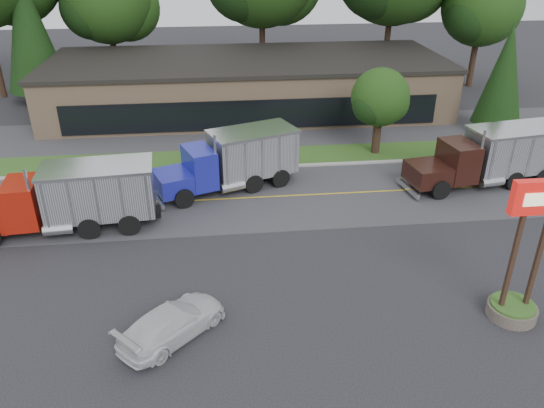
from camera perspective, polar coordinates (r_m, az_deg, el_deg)
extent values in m
plane|color=#35353B|center=(22.64, -3.12, -9.73)|extent=(140.00, 140.00, 0.00)
cube|color=#4D4D52|center=(30.30, -4.15, 0.57)|extent=(60.00, 8.00, 0.02)
cube|color=gold|center=(30.30, -4.15, 0.57)|extent=(60.00, 0.12, 0.01)
cube|color=#9E9E99|center=(34.10, -4.46, 3.74)|extent=(60.00, 0.30, 0.12)
cube|color=#30531C|center=(35.75, -4.58, 4.90)|extent=(60.00, 3.40, 0.03)
cube|color=#4D4D52|center=(40.42, -4.85, 7.60)|extent=(60.00, 7.00, 0.02)
cube|color=tan|center=(45.63, -2.64, 12.62)|extent=(32.00, 12.00, 4.00)
cylinder|color=#6B6054|center=(23.41, 24.36, -10.40)|extent=(1.90, 1.90, 0.50)
cylinder|color=#30531C|center=(23.23, 24.51, -9.81)|extent=(1.70, 1.70, 0.10)
cube|color=#332116|center=(21.89, 24.40, -5.68)|extent=(0.16, 0.16, 5.00)
cube|color=#332116|center=(22.40, 26.63, -5.42)|extent=(0.16, 0.16, 5.00)
cube|color=red|center=(20.92, 27.00, 0.70)|extent=(2.20, 0.35, 1.30)
cube|color=beige|center=(20.78, 27.26, 0.46)|extent=(1.50, 0.04, 0.50)
cube|color=beige|center=(21.06, 26.74, 0.93)|extent=(1.50, 0.04, 0.50)
cylinder|color=#382619|center=(54.07, -16.45, 14.16)|extent=(0.56, 0.56, 4.43)
sphere|color=#1E4011|center=(53.99, -15.35, 19.71)|extent=(6.07, 6.07, 6.07)
sphere|color=black|center=(52.70, -18.80, 19.37)|extent=(5.57, 5.57, 5.57)
cylinder|color=#382619|center=(53.36, -1.04, 15.74)|extent=(0.56, 0.56, 5.66)
cylinder|color=#382619|center=(54.77, 12.15, 15.57)|extent=(0.56, 0.56, 5.83)
cylinder|color=#382619|center=(56.14, 20.70, 13.78)|extent=(0.56, 0.56, 4.02)
sphere|color=#1E4011|center=(55.27, 21.68, 19.24)|extent=(7.34, 7.34, 7.34)
sphere|color=#1E4011|center=(56.81, 22.39, 18.35)|extent=(5.51, 5.51, 5.51)
sphere|color=black|center=(54.23, 20.74, 18.52)|extent=(5.05, 5.05, 5.05)
cylinder|color=#382619|center=(52.08, -23.46, 10.59)|extent=(0.44, 0.44, 1.00)
cone|color=black|center=(50.92, -24.72, 16.84)|extent=(5.07, 5.07, 10.37)
cylinder|color=#382619|center=(43.61, 22.75, 7.74)|extent=(0.44, 0.44, 1.00)
cone|color=black|center=(42.59, 23.71, 12.68)|extent=(3.53, 3.53, 7.22)
cylinder|color=#382619|center=(36.96, 11.16, 6.97)|extent=(0.56, 0.56, 2.09)
sphere|color=#1E4011|center=(36.08, 11.57, 11.19)|extent=(3.83, 3.83, 3.83)
sphere|color=#1E4011|center=(36.87, 12.37, 10.68)|extent=(2.87, 2.87, 2.87)
sphere|color=black|center=(35.68, 10.75, 10.48)|extent=(2.63, 2.63, 2.63)
cube|color=black|center=(28.81, -20.68, -1.51)|extent=(8.90, 1.72, 0.28)
cube|color=#A0180B|center=(28.80, -25.17, 0.16)|extent=(1.73, 2.52, 2.20)
cube|color=black|center=(28.82, -26.61, 0.74)|extent=(0.23, 2.10, 0.90)
cube|color=silver|center=(27.92, -18.07, 1.36)|extent=(5.48, 2.92, 2.50)
cube|color=silver|center=(27.41, -18.46, 3.80)|extent=(5.64, 3.09, 0.12)
cylinder|color=black|center=(30.71, -27.08, -1.04)|extent=(1.12, 0.44, 1.10)
cylinder|color=black|center=(29.52, -16.73, -0.13)|extent=(1.12, 0.44, 1.10)
cylinder|color=black|center=(27.50, -17.07, -2.31)|extent=(1.12, 0.44, 1.10)
cube|color=black|center=(31.37, -4.34, 2.70)|extent=(7.89, 3.75, 0.28)
cube|color=#1B1E98|center=(30.13, -10.52, 2.36)|extent=(2.61, 2.83, 1.10)
cube|color=#1B1E98|center=(30.30, -7.77, 3.97)|extent=(2.15, 2.74, 2.20)
cube|color=black|center=(29.97, -8.92, 4.45)|extent=(0.79, 1.99, 0.90)
cube|color=silver|center=(31.30, -2.06, 5.60)|extent=(5.38, 4.02, 2.50)
cube|color=silver|center=(30.84, -2.10, 7.84)|extent=(5.57, 4.22, 0.12)
cylinder|color=black|center=(31.41, -10.75, 2.30)|extent=(1.15, 0.71, 1.10)
cylinder|color=black|center=(29.41, -9.44, 0.61)|extent=(1.15, 0.71, 1.10)
cylinder|color=black|center=(32.96, -2.31, 4.03)|extent=(1.15, 0.71, 1.10)
cylinder|color=black|center=(31.06, -0.53, 2.52)|extent=(1.15, 0.71, 1.10)
cube|color=black|center=(34.39, 22.13, 2.96)|extent=(9.28, 2.39, 0.28)
cube|color=black|center=(32.00, 16.47, 3.20)|extent=(2.53, 2.61, 1.10)
cube|color=black|center=(32.72, 19.34, 4.44)|extent=(1.95, 2.62, 2.20)
cube|color=black|center=(32.20, 18.41, 4.99)|extent=(0.38, 2.08, 0.90)
cube|color=silver|center=(34.84, 24.69, 5.36)|extent=(5.83, 3.31, 2.50)
cube|color=silver|center=(34.42, 25.11, 7.35)|extent=(6.01, 3.48, 0.12)
cylinder|color=black|center=(33.21, 15.67, 3.16)|extent=(1.14, 0.51, 1.10)
cylinder|color=black|center=(31.45, 17.68, 1.47)|extent=(1.14, 0.51, 1.10)
cylinder|color=black|center=(36.40, 23.67, 3.98)|extent=(1.14, 0.51, 1.10)
cylinder|color=black|center=(34.81, 25.87, 2.47)|extent=(1.14, 0.51, 1.10)
imported|color=silver|center=(20.58, -10.65, -12.39)|extent=(4.44, 4.39, 1.29)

